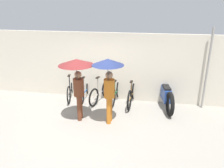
{
  "coord_description": "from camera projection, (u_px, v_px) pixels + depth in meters",
  "views": [
    {
      "loc": [
        1.85,
        -5.4,
        3.41
      ],
      "look_at": [
        0.6,
        1.11,
        1.0
      ],
      "focal_mm": 35.0,
      "sensor_mm": 36.0,
      "label": 1
    }
  ],
  "objects": [
    {
      "name": "pedestrian_center",
      "position": [
        108.0,
        75.0,
        6.14
      ],
      "size": [
        0.9,
        0.9,
        2.03
      ],
      "rotation": [
        0.0,
        0.0,
        3.1
      ],
      "color": "#C66B1E",
      "rests_on": "ground"
    },
    {
      "name": "parked_bicycle_4",
      "position": [
        132.0,
        94.0,
        7.86
      ],
      "size": [
        0.44,
        1.73,
        0.98
      ],
      "rotation": [
        0.0,
        0.0,
        1.52
      ],
      "color": "black",
      "rests_on": "ground"
    },
    {
      "name": "back_wall",
      "position": [
        102.0,
        66.0,
        8.14
      ],
      "size": [
        11.55,
        0.12,
        2.5
      ],
      "color": "beige",
      "rests_on": "ground"
    },
    {
      "name": "parked_bicycle_1",
      "position": [
        85.0,
        91.0,
        8.25
      ],
      "size": [
        0.44,
        1.7,
        1.03
      ],
      "rotation": [
        0.0,
        0.0,
        1.59
      ],
      "color": "black",
      "rests_on": "ground"
    },
    {
      "name": "parked_bicycle_3",
      "position": [
        116.0,
        92.0,
        8.01
      ],
      "size": [
        0.44,
        1.74,
        0.99
      ],
      "rotation": [
        0.0,
        0.0,
        1.49
      ],
      "color": "black",
      "rests_on": "ground"
    },
    {
      "name": "ground_plane",
      "position": [
        85.0,
        127.0,
        6.48
      ],
      "size": [
        30.0,
        30.0,
        0.0
      ],
      "primitive_type": "plane",
      "color": "gray"
    },
    {
      "name": "parked_bicycle_2",
      "position": [
        100.0,
        92.0,
        8.11
      ],
      "size": [
        0.56,
        1.62,
        1.0
      ],
      "rotation": [
        0.0,
        0.0,
        1.33
      ],
      "color": "black",
      "rests_on": "ground"
    },
    {
      "name": "pedestrian_leading",
      "position": [
        77.0,
        72.0,
        6.31
      ],
      "size": [
        1.03,
        1.03,
        1.98
      ],
      "rotation": [
        0.0,
        0.0,
        3.27
      ],
      "color": "brown",
      "rests_on": "ground"
    },
    {
      "name": "motorcycle",
      "position": [
        166.0,
        95.0,
        7.63
      ],
      "size": [
        0.63,
        2.09,
        0.97
      ],
      "rotation": [
        0.0,
        0.0,
        1.74
      ],
      "color": "black",
      "rests_on": "ground"
    },
    {
      "name": "awning_pole",
      "position": [
        207.0,
        70.0,
        7.23
      ],
      "size": [
        0.07,
        0.07,
        2.77
      ],
      "color": "gray",
      "rests_on": "ground"
    },
    {
      "name": "parked_bicycle_0",
      "position": [
        71.0,
        89.0,
        8.38
      ],
      "size": [
        0.52,
        1.61,
        1.08
      ],
      "rotation": [
        0.0,
        0.0,
        1.78
      ],
      "color": "black",
      "rests_on": "ground"
    }
  ]
}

